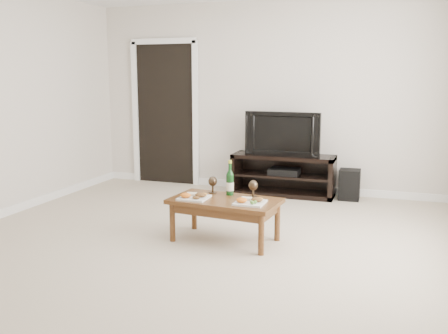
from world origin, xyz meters
TOP-DOWN VIEW (x-y plane):
  - floor at (0.00, 0.00)m, footprint 5.50×5.50m
  - back_wall at (0.00, 2.77)m, footprint 5.00×0.04m
  - doorway at (-1.55, 2.73)m, footprint 0.90×0.02m
  - media_console at (0.30, 2.50)m, footprint 1.37×0.45m
  - television at (0.30, 2.50)m, footprint 1.02×0.18m
  - av_receiver at (0.32, 2.48)m, footprint 0.40×0.30m
  - subwoofer at (1.17, 2.52)m, footprint 0.27×0.27m
  - coffee_table at (0.18, 0.41)m, footprint 1.09×0.67m
  - plate_left at (-0.11, 0.33)m, footprint 0.27×0.27m
  - plate_right at (0.45, 0.32)m, footprint 0.27×0.27m
  - wine_bottle at (0.17, 0.59)m, footprint 0.07×0.07m
  - goblet_left at (-0.02, 0.61)m, footprint 0.09×0.09m
  - goblet_right at (0.41, 0.57)m, footprint 0.09×0.09m

SIDE VIEW (x-z plane):
  - floor at x=0.00m, z-range 0.00..0.00m
  - subwoofer at x=1.17m, z-range 0.00..0.40m
  - coffee_table at x=0.18m, z-range 0.00..0.42m
  - media_console at x=0.30m, z-range 0.00..0.55m
  - av_receiver at x=0.32m, z-range 0.29..0.36m
  - plate_left at x=-0.11m, z-range 0.42..0.49m
  - plate_right at x=0.45m, z-range 0.42..0.49m
  - goblet_left at x=-0.02m, z-range 0.42..0.59m
  - goblet_right at x=0.41m, z-range 0.42..0.59m
  - wine_bottle at x=0.17m, z-range 0.42..0.77m
  - television at x=0.30m, z-range 0.55..1.13m
  - doorway at x=-1.55m, z-range 0.00..2.05m
  - back_wall at x=0.00m, z-range 0.00..2.60m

